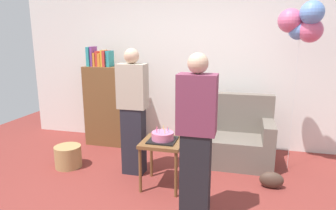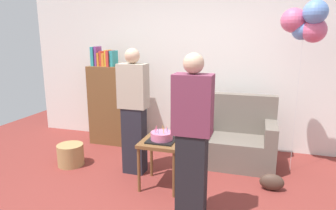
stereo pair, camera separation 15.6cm
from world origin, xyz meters
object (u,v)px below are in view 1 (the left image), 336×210
Objects in this scene: birthday_cake at (163,137)px; person_holding_cake at (196,138)px; person_blowing_candles at (133,112)px; handbag at (271,180)px; bookshelf at (110,104)px; wicker_basket at (68,156)px; balloon_bunch at (302,23)px; side_table at (163,148)px; couch at (233,139)px.

birthday_cake is 0.75m from person_holding_cake.
person_blowing_candles is 1.88m from handbag.
person_holding_cake is at bearing -45.76° from bookshelf.
birthday_cake is at bearing -7.97° from wicker_basket.
person_blowing_candles is 1.17m from wicker_basket.
bookshelf is 3.06m from balloon_bunch.
side_table is at bearing -20.25° from person_blowing_candles.
couch is at bearing -87.64° from person_holding_cake.
bookshelf is at bearing 173.30° from balloon_bunch.
balloon_bunch is at bearing 30.00° from birthday_cake.
balloon_bunch is (1.54, 0.89, 1.44)m from side_table.
side_table is 0.14m from birthday_cake.
side_table is at bearing -7.97° from wicker_basket.
wicker_basket is (-1.89, 0.74, -0.68)m from person_holding_cake.
couch is at bearing -7.03° from bookshelf.
couch is 3.44× the size of birthday_cake.
balloon_bunch reaches higher than person_holding_cake.
wicker_basket is at bearing -100.05° from bookshelf.
person_holding_cake is at bearing -48.56° from birthday_cake.
side_table is 1.80× the size of birthday_cake.
balloon_bunch is at bearing -113.14° from person_holding_cake.
couch is 3.93× the size of handbag.
bookshelf is (-2.01, 0.25, 0.34)m from couch.
person_holding_cake is (0.48, -0.54, 0.21)m from birthday_cake.
couch is at bearing 39.11° from person_blowing_candles.
handbag is 1.95m from balloon_bunch.
person_blowing_candles is (-1.24, -0.70, 0.49)m from couch.
balloon_bunch is at bearing 26.86° from person_blowing_candles.
couch reaches higher than side_table.
bookshelf is 5.04× the size of birthday_cake.
person_blowing_candles is 5.82× the size of handbag.
couch is 1.91× the size of side_table.
person_blowing_candles is 1.25m from person_holding_cake.
couch is at bearing 19.40° from wicker_basket.
couch is 0.88m from handbag.
person_holding_cake is at bearing -101.01° from couch.
couch is 0.67× the size of person_holding_cake.
balloon_bunch is (1.06, 1.43, 1.10)m from person_holding_cake.
person_blowing_candles is at bearing -27.26° from person_holding_cake.
bookshelf is 5.76× the size of handbag.
handbag is (2.68, 0.08, -0.05)m from wicker_basket.
side_table is at bearing 80.52° from birthday_cake.
person_blowing_candles reaches higher than bookshelf.
couch is 2.33m from wicker_basket.
bookshelf reaches higher than handbag.
wicker_basket is 2.68m from handbag.
person_blowing_candles and person_holding_cake have the same top height.
bookshelf is 0.74× the size of balloon_bunch.
birthday_cake is 1.40m from handbag.
person_blowing_candles is at bearing -162.78° from balloon_bunch.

